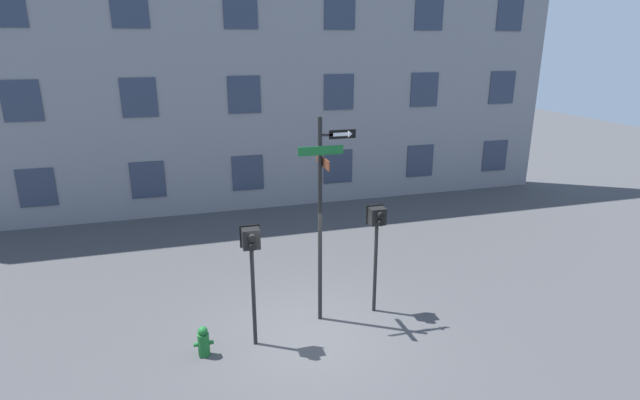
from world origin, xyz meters
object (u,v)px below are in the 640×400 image
at_px(pedestrian_signal_left, 252,253).
at_px(fire_hydrant, 204,342).
at_px(street_sign_pole, 323,205).
at_px(pedestrian_signal_right, 377,230).

xyz_separation_m(pedestrian_signal_left, fire_hydrant, (-1.03, -0.11, -1.70)).
bearing_deg(pedestrian_signal_left, fire_hydrant, -173.87).
height_order(street_sign_pole, fire_hydrant, street_sign_pole).
bearing_deg(street_sign_pole, pedestrian_signal_left, -160.42).
relative_size(street_sign_pole, fire_hydrant, 7.06).
bearing_deg(fire_hydrant, pedestrian_signal_left, 6.13).
xyz_separation_m(street_sign_pole, pedestrian_signal_right, (1.23, -0.01, -0.67)).
distance_m(pedestrian_signal_left, pedestrian_signal_right, 2.87).
bearing_deg(fire_hydrant, pedestrian_signal_right, 9.81).
bearing_deg(pedestrian_signal_right, pedestrian_signal_left, -168.87).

